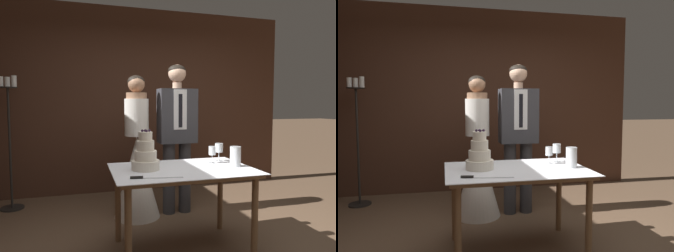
% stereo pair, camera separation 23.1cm
% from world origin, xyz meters
% --- Properties ---
extents(wall_back, '(4.67, 0.12, 2.77)m').
position_xyz_m(wall_back, '(0.00, 2.36, 1.38)').
color(wall_back, '#472B1E').
rests_on(wall_back, ground_plane).
extents(cake_table, '(1.26, 0.84, 0.75)m').
position_xyz_m(cake_table, '(-0.03, 0.28, 0.66)').
color(cake_table, brown).
rests_on(cake_table, ground_plane).
extents(tiered_cake, '(0.25, 0.25, 0.36)m').
position_xyz_m(tiered_cake, '(-0.36, 0.33, 0.88)').
color(tiered_cake, silver).
rests_on(tiered_cake, cake_table).
extents(cake_knife, '(0.41, 0.09, 0.02)m').
position_xyz_m(cake_knife, '(-0.42, 0.01, 0.76)').
color(cake_knife, silver).
rests_on(cake_knife, cake_table).
extents(wine_glass_near, '(0.07, 0.07, 0.17)m').
position_xyz_m(wine_glass_near, '(0.33, 0.43, 0.87)').
color(wine_glass_near, silver).
rests_on(wine_glass_near, cake_table).
extents(wine_glass_middle, '(0.08, 0.08, 0.18)m').
position_xyz_m(wine_glass_middle, '(0.44, 0.51, 0.88)').
color(wine_glass_middle, silver).
rests_on(wine_glass_middle, cake_table).
extents(hurricane_candle, '(0.10, 0.10, 0.19)m').
position_xyz_m(hurricane_candle, '(0.47, 0.23, 0.84)').
color(hurricane_candle, silver).
rests_on(hurricane_candle, cake_table).
extents(bride, '(0.54, 0.54, 1.66)m').
position_xyz_m(bride, '(-0.28, 1.20, 0.61)').
color(bride, white).
rests_on(bride, ground_plane).
extents(groom, '(0.45, 0.25, 1.80)m').
position_xyz_m(groom, '(0.21, 1.20, 1.02)').
color(groom, '#38383D').
rests_on(groom, ground_plane).
extents(candle_stand, '(0.28, 0.28, 1.68)m').
position_xyz_m(candle_stand, '(-1.77, 1.89, 0.86)').
color(candle_stand, black).
rests_on(candle_stand, ground_plane).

